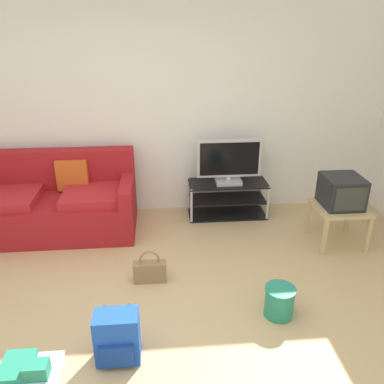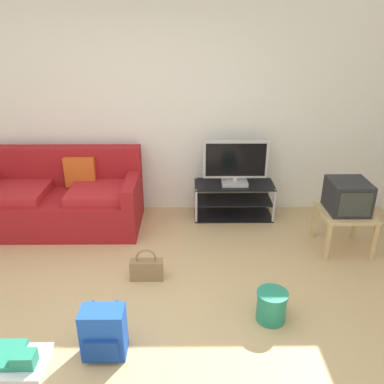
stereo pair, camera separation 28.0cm
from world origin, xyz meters
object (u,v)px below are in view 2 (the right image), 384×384
object	(u,v)px
floor_tray	(16,359)
flat_tv	(235,163)
handbag	(147,269)
crt_tv	(348,196)
side_table	(345,217)
cleaning_bucket	(272,305)
tv_stand	(233,200)
backpack	(104,333)
couch	(62,199)

from	to	relation	value
floor_tray	flat_tv	bearing A→B (deg)	52.14
flat_tv	handbag	distance (m)	1.73
crt_tv	floor_tray	bearing A→B (deg)	-151.28
side_table	cleaning_bucket	world-z (taller)	side_table
flat_tv	tv_stand	bearing A→B (deg)	90.00
side_table	handbag	world-z (taller)	side_table
tv_stand	crt_tv	size ratio (longest dim) A/B	2.30
handbag	cleaning_bucket	xyz separation A→B (m)	(1.08, -0.57, 0.03)
side_table	handbag	size ratio (longest dim) A/B	1.64
backpack	flat_tv	bearing A→B (deg)	53.14
crt_tv	side_table	bearing A→B (deg)	-90.00
floor_tray	cleaning_bucket	bearing A→B (deg)	13.20
tv_stand	backpack	distance (m)	2.54
couch	side_table	bearing A→B (deg)	-10.29
side_table	cleaning_bucket	distance (m)	1.50
flat_tv	crt_tv	bearing A→B (deg)	-33.94
handbag	side_table	bearing A→B (deg)	15.01
cleaning_bucket	handbag	bearing A→B (deg)	152.12
backpack	handbag	distance (m)	0.95
crt_tv	floor_tray	size ratio (longest dim) A/B	0.98
crt_tv	handbag	world-z (taller)	crt_tv
handbag	tv_stand	bearing A→B (deg)	53.98
tv_stand	side_table	bearing A→B (deg)	-35.31
couch	flat_tv	world-z (taller)	flat_tv
tv_stand	cleaning_bucket	distance (m)	1.90
flat_tv	crt_tv	size ratio (longest dim) A/B	1.84
side_table	backpack	bearing A→B (deg)	-147.02
crt_tv	handbag	xyz separation A→B (m)	(-2.05, -0.57, -0.49)
flat_tv	floor_tray	xyz separation A→B (m)	(-1.80, -2.32, -0.67)
cleaning_bucket	flat_tv	bearing A→B (deg)	93.53
tv_stand	side_table	distance (m)	1.35
couch	side_table	distance (m)	3.20
couch	crt_tv	world-z (taller)	couch
crt_tv	cleaning_bucket	distance (m)	1.57
couch	cleaning_bucket	distance (m)	2.76
cleaning_bucket	tv_stand	bearing A→B (deg)	93.49
couch	cleaning_bucket	xyz separation A→B (m)	(2.18, -1.69, -0.19)
couch	tv_stand	bearing A→B (deg)	5.54
handbag	floor_tray	distance (m)	1.33
handbag	couch	bearing A→B (deg)	134.41
cleaning_bucket	floor_tray	bearing A→B (deg)	-166.80
couch	handbag	distance (m)	1.59
tv_stand	floor_tray	bearing A→B (deg)	-127.60
crt_tv	cleaning_bucket	world-z (taller)	crt_tv
side_table	crt_tv	world-z (taller)	crt_tv
side_table	backpack	distance (m)	2.71
flat_tv	backpack	xyz separation A→B (m)	(-1.18, -2.22, -0.52)
flat_tv	side_table	distance (m)	1.37
cleaning_bucket	couch	bearing A→B (deg)	142.14
side_table	tv_stand	bearing A→B (deg)	144.69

